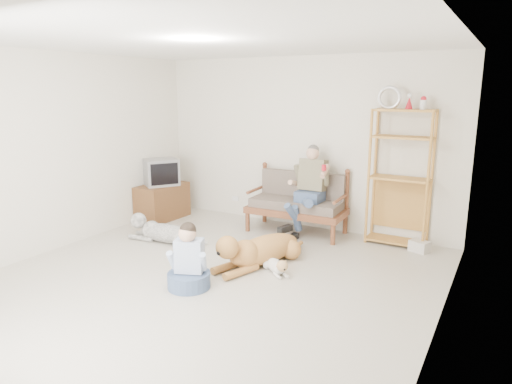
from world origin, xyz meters
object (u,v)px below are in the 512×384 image
Objects in this scene: loveseat at (298,201)px; etagere at (400,177)px; tv_stand at (162,202)px; golden_retriever at (258,250)px.

loveseat is 1.58m from etagere.
loveseat is 2.40m from tv_stand.
golden_retriever is (-1.33, -1.70, -0.79)m from etagere.
etagere is 3.94m from tv_stand.
etagere is 2.44× the size of tv_stand.
loveseat reaches higher than tv_stand.
etagere is at bearing 70.13° from golden_retriever.
etagere reaches higher than loveseat.
tv_stand is at bearing -170.05° from loveseat.
tv_stand is at bearing -170.51° from etagere.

